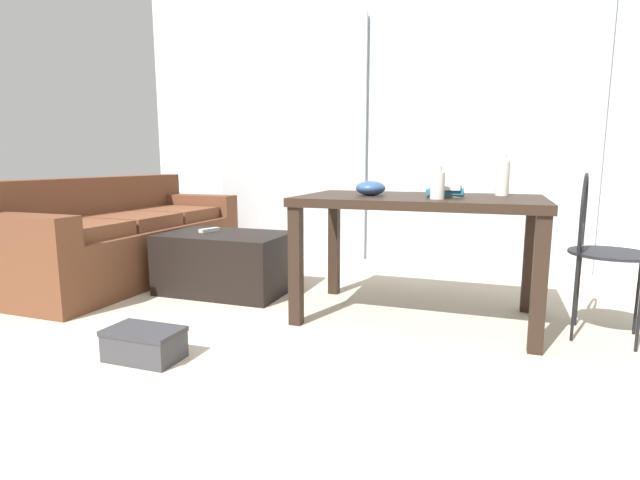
{
  "coord_description": "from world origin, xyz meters",
  "views": [
    {
      "loc": [
        0.93,
        -1.5,
        0.94
      ],
      "look_at": [
        -0.18,
        1.6,
        0.41
      ],
      "focal_mm": 27.23,
      "sensor_mm": 36.0,
      "label": 1
    }
  ],
  "objects_px": {
    "craft_table": "(419,213)",
    "tv_remote_primary": "(209,230)",
    "coffee_table": "(226,263)",
    "bottle_near": "(437,185)",
    "couch": "(122,239)",
    "shoebox": "(144,344)",
    "bottle_far": "(503,178)",
    "wire_chair": "(597,237)",
    "bowl": "(371,188)",
    "book_stack": "(446,191)"
  },
  "relations": [
    {
      "from": "coffee_table",
      "to": "bottle_near",
      "type": "height_order",
      "value": "bottle_near"
    },
    {
      "from": "bowl",
      "to": "bottle_near",
      "type": "bearing_deg",
      "value": -21.17
    },
    {
      "from": "wire_chair",
      "to": "bottle_far",
      "type": "relative_size",
      "value": 3.65
    },
    {
      "from": "bottle_near",
      "to": "shoebox",
      "type": "xyz_separation_m",
      "value": [
        -1.25,
        -0.89,
        -0.74
      ]
    },
    {
      "from": "coffee_table",
      "to": "bottle_near",
      "type": "distance_m",
      "value": 1.67
    },
    {
      "from": "couch",
      "to": "bottle_far",
      "type": "height_order",
      "value": "bottle_far"
    },
    {
      "from": "book_stack",
      "to": "bottle_near",
      "type": "bearing_deg",
      "value": -97.08
    },
    {
      "from": "wire_chair",
      "to": "tv_remote_primary",
      "type": "height_order",
      "value": "wire_chair"
    },
    {
      "from": "coffee_table",
      "to": "craft_table",
      "type": "relative_size",
      "value": 0.64
    },
    {
      "from": "bottle_near",
      "to": "bowl",
      "type": "distance_m",
      "value": 0.44
    },
    {
      "from": "bottle_far",
      "to": "tv_remote_primary",
      "type": "bearing_deg",
      "value": -178.93
    },
    {
      "from": "wire_chair",
      "to": "bowl",
      "type": "xyz_separation_m",
      "value": [
        -1.23,
        -0.04,
        0.24
      ]
    },
    {
      "from": "bottle_near",
      "to": "coffee_table",
      "type": "bearing_deg",
      "value": 167.77
    },
    {
      "from": "wire_chair",
      "to": "book_stack",
      "type": "distance_m",
      "value": 0.82
    },
    {
      "from": "craft_table",
      "to": "bowl",
      "type": "height_order",
      "value": "bowl"
    },
    {
      "from": "couch",
      "to": "bottle_near",
      "type": "relative_size",
      "value": 11.86
    },
    {
      "from": "coffee_table",
      "to": "book_stack",
      "type": "bearing_deg",
      "value": -3.96
    },
    {
      "from": "craft_table",
      "to": "tv_remote_primary",
      "type": "distance_m",
      "value": 1.57
    },
    {
      "from": "bottle_far",
      "to": "tv_remote_primary",
      "type": "relative_size",
      "value": 1.48
    },
    {
      "from": "bottle_far",
      "to": "shoebox",
      "type": "bearing_deg",
      "value": -140.95
    },
    {
      "from": "bottle_near",
      "to": "bottle_far",
      "type": "height_order",
      "value": "bottle_far"
    },
    {
      "from": "book_stack",
      "to": "shoebox",
      "type": "xyz_separation_m",
      "value": [
        -1.28,
        -1.11,
        -0.69
      ]
    },
    {
      "from": "craft_table",
      "to": "shoebox",
      "type": "relative_size",
      "value": 3.84
    },
    {
      "from": "tv_remote_primary",
      "to": "shoebox",
      "type": "height_order",
      "value": "tv_remote_primary"
    },
    {
      "from": "couch",
      "to": "coffee_table",
      "type": "xyz_separation_m",
      "value": [
        1.01,
        -0.1,
        -0.1
      ]
    },
    {
      "from": "coffee_table",
      "to": "shoebox",
      "type": "xyz_separation_m",
      "value": [
        0.26,
        -1.22,
        -0.14
      ]
    },
    {
      "from": "wire_chair",
      "to": "bottle_far",
      "type": "xyz_separation_m",
      "value": [
        -0.49,
        0.2,
        0.3
      ]
    },
    {
      "from": "craft_table",
      "to": "bowl",
      "type": "bearing_deg",
      "value": -174.01
    },
    {
      "from": "coffee_table",
      "to": "craft_table",
      "type": "bearing_deg",
      "value": -5.74
    },
    {
      "from": "couch",
      "to": "coffee_table",
      "type": "bearing_deg",
      "value": -5.69
    },
    {
      "from": "bottle_far",
      "to": "bowl",
      "type": "bearing_deg",
      "value": -161.89
    },
    {
      "from": "bottle_near",
      "to": "bowl",
      "type": "xyz_separation_m",
      "value": [
        -0.41,
        0.16,
        -0.03
      ]
    },
    {
      "from": "bowl",
      "to": "coffee_table",
      "type": "bearing_deg",
      "value": 171.25
    },
    {
      "from": "bottle_far",
      "to": "tv_remote_primary",
      "type": "distance_m",
      "value": 2.04
    },
    {
      "from": "tv_remote_primary",
      "to": "shoebox",
      "type": "relative_size",
      "value": 0.46
    },
    {
      "from": "bowl",
      "to": "book_stack",
      "type": "relative_size",
      "value": 0.6
    },
    {
      "from": "book_stack",
      "to": "bowl",
      "type": "bearing_deg",
      "value": -171.67
    },
    {
      "from": "coffee_table",
      "to": "bowl",
      "type": "xyz_separation_m",
      "value": [
        1.11,
        -0.17,
        0.57
      ]
    },
    {
      "from": "bottle_near",
      "to": "bowl",
      "type": "height_order",
      "value": "bottle_near"
    },
    {
      "from": "bottle_near",
      "to": "tv_remote_primary",
      "type": "distance_m",
      "value": 1.75
    },
    {
      "from": "craft_table",
      "to": "book_stack",
      "type": "relative_size",
      "value": 4.62
    },
    {
      "from": "couch",
      "to": "coffee_table",
      "type": "height_order",
      "value": "couch"
    },
    {
      "from": "couch",
      "to": "shoebox",
      "type": "bearing_deg",
      "value": -45.84
    },
    {
      "from": "bowl",
      "to": "couch",
      "type": "bearing_deg",
      "value": 172.7
    },
    {
      "from": "craft_table",
      "to": "shoebox",
      "type": "distance_m",
      "value": 1.66
    },
    {
      "from": "coffee_table",
      "to": "bowl",
      "type": "distance_m",
      "value": 1.26
    },
    {
      "from": "coffee_table",
      "to": "book_stack",
      "type": "height_order",
      "value": "book_stack"
    },
    {
      "from": "bowl",
      "to": "tv_remote_primary",
      "type": "distance_m",
      "value": 1.32
    },
    {
      "from": "couch",
      "to": "bottle_near",
      "type": "bearing_deg",
      "value": -9.64
    },
    {
      "from": "bottle_near",
      "to": "shoebox",
      "type": "relative_size",
      "value": 0.49
    }
  ]
}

